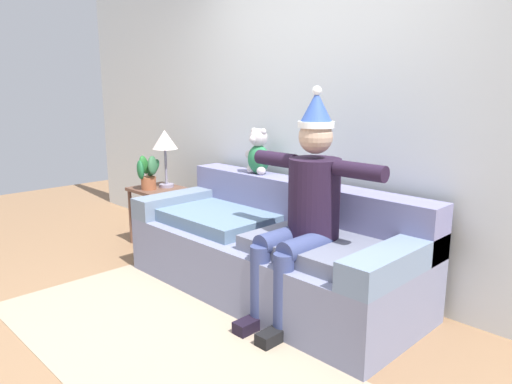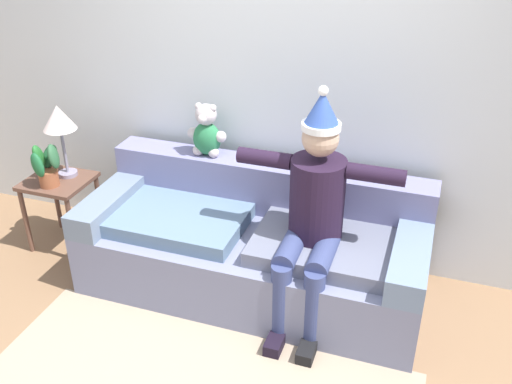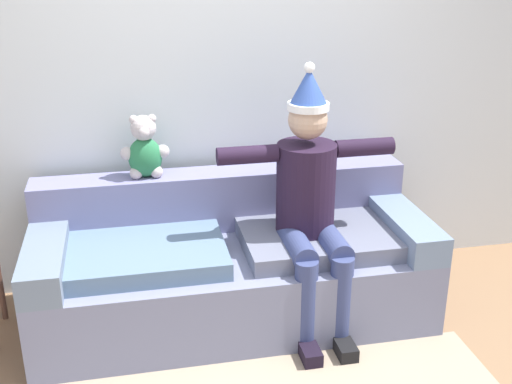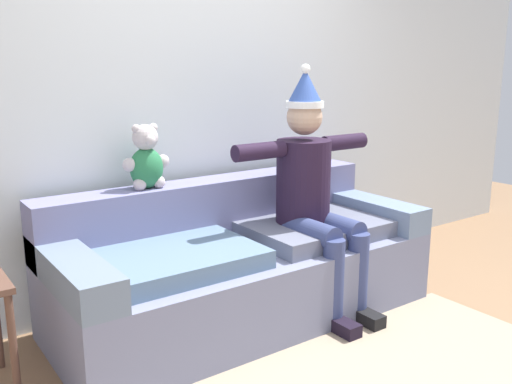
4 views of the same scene
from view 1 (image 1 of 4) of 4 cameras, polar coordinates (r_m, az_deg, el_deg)
The scene contains 10 objects.
ground_plane at distance 3.13m, azimuth -11.23°, elevation -16.64°, with size 10.00×10.00×0.00m, color #896547.
back_wall at distance 3.81m, azimuth 7.96°, elevation 9.90°, with size 7.00×0.10×2.70m, color silver.
couch at distance 3.59m, azimuth 2.04°, elevation -6.92°, with size 2.29×0.94×0.81m.
person_seated at distance 3.07m, azimuth 5.86°, elevation -1.57°, with size 1.02×0.77×1.52m.
teddy_bear at distance 3.95m, azimuth 0.27°, elevation 4.66°, with size 0.29×0.17×0.38m.
side_table at distance 4.72m, azimuth -11.72°, elevation -0.73°, with size 0.46×0.43×0.56m.
table_lamp at distance 4.64m, azimuth -10.87°, elevation 5.85°, with size 0.24×0.24×0.55m.
potted_plant at distance 4.61m, azimuth -12.81°, elevation 2.28°, with size 0.22×0.26×0.34m.
candle_tall at distance 4.77m, azimuth -12.90°, elevation 2.38°, with size 0.04×0.04×0.22m.
area_rug at distance 3.10m, azimuth -12.32°, elevation -16.94°, with size 2.45×1.14×0.01m, color tan.
Camera 1 is at (2.32, -1.47, 1.51)m, focal length 33.38 mm.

